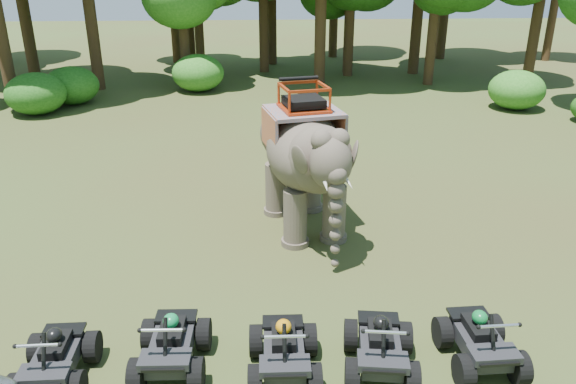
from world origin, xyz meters
The scene contains 17 objects.
ground centered at (0.00, 0.00, 0.00)m, with size 110.00×110.00×0.00m, color #47381E.
elephant centered at (0.54, 3.40, 1.90)m, with size 1.99×4.52×3.80m, color #4A4036, non-canonical shape.
atv_0 centered at (-4.05, -2.19, 0.58)m, with size 1.14×1.56×1.16m, color black, non-canonical shape.
atv_1 centered at (-2.18, -1.97, 0.61)m, with size 1.20×1.64×1.21m, color black, non-canonical shape.
atv_2 centered at (-0.28, -2.24, 0.60)m, with size 1.18×1.62×1.20m, color black, non-canonical shape.
atv_3 centered at (1.35, -2.24, 0.60)m, with size 1.19×1.63×1.21m, color black, non-canonical shape.
atv_4 centered at (3.11, -2.16, 0.59)m, with size 1.16×1.60×1.18m, color black, non-canonical shape.
tree_1 centered at (5.12, 24.42, 3.44)m, with size 4.82×4.82×6.89m, color #195114, non-canonical shape.
tree_2 centered at (8.93, 20.54, 3.81)m, with size 5.34×5.34×7.63m, color #195114, non-canonical shape.
tree_3 centered at (14.14, 19.73, 4.28)m, with size 6.00×6.00×8.57m, color #195114, non-canonical shape.
tree_27 centered at (-4.28, 20.75, 3.47)m, with size 4.86×4.86×6.95m, color #195114, non-canonical shape.
tree_29 centered at (5.02, 24.25, 4.08)m, with size 5.71×5.71×8.16m, color #195114, non-canonical shape.
tree_34 centered at (-3.80, 24.35, 3.89)m, with size 5.45×5.45×7.78m, color #195114, non-canonical shape.
tree_38 centered at (-4.48, 25.54, 4.15)m, with size 5.81×5.81×8.31m, color #195114, non-canonical shape.
tree_39 centered at (4.90, 23.27, 4.07)m, with size 5.69×5.69×8.13m, color #195114, non-canonical shape.
tree_41 centered at (-5.73, 28.36, 3.90)m, with size 5.46×5.46×7.80m, color #195114, non-canonical shape.
tree_42 centered at (19.13, 27.61, 3.89)m, with size 5.44×5.44×7.77m, color #195114, non-canonical shape.
Camera 1 is at (-0.68, -9.83, 6.56)m, focal length 35.00 mm.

